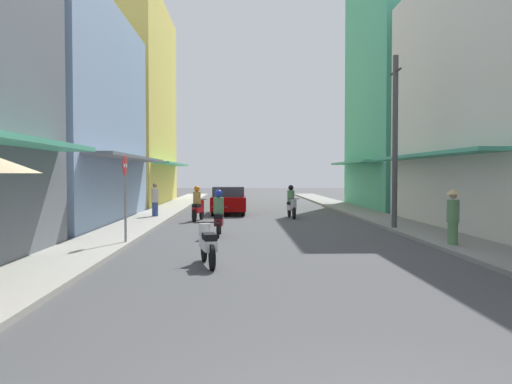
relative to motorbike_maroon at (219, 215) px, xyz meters
The scene contains 15 objects.
ground_plane 6.85m from the motorbike_maroon, 74.12° to the left, with size 109.13×109.13×0.00m, color #4C4C4F.
sidewalk_left 7.44m from the motorbike_maroon, 117.91° to the left, with size 1.97×57.61×0.12m, color #ADA89E.
sidewalk_right 9.75m from the motorbike_maroon, 42.31° to the left, with size 1.97×57.61×0.12m, color gray.
building_left_mid 9.83m from the motorbike_maroon, 145.57° to the left, with size 7.05×12.75×9.20m.
building_left_far 21.38m from the motorbike_maroon, 111.35° to the left, with size 7.05×13.17×13.85m.
building_right_far 19.29m from the motorbike_maroon, 51.67° to the left, with size 7.05×10.56×15.20m.
motorbike_maroon is the anchor object (origin of this frame).
motorbike_white 5.72m from the motorbike_maroon, 90.46° to the right, with size 0.63×1.79×0.96m.
motorbike_silver 7.82m from the motorbike_maroon, 65.98° to the left, with size 0.55×1.81×1.58m.
motorbike_red 5.97m from the motorbike_maroon, 101.27° to the left, with size 0.61×1.79×1.58m.
parked_car 9.74m from the motorbike_maroon, 89.25° to the left, with size 1.80×4.12×1.45m.
pedestrian_midway 7.45m from the motorbike_maroon, 25.91° to the right, with size 0.44×0.44×1.70m.
pedestrian_foreground 7.78m from the motorbike_maroon, 114.88° to the left, with size 0.34×0.34×1.68m.
utility_pole 7.14m from the motorbike_maroon, 13.38° to the left, with size 0.20×1.20×6.48m.
street_sign_no_entry 3.69m from the motorbike_maroon, 138.04° to the right, with size 0.07×0.60×2.65m.
Camera 1 is at (-1.18, -3.56, 2.11)m, focal length 36.96 mm.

